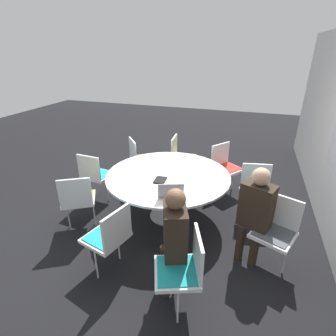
% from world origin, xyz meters
% --- Properties ---
extents(ground_plane, '(16.00, 16.00, 0.00)m').
position_xyz_m(ground_plane, '(0.00, 0.00, 0.00)').
color(ground_plane, black).
extents(conference_table, '(1.81, 1.81, 0.72)m').
position_xyz_m(conference_table, '(0.00, 0.00, 0.62)').
color(conference_table, '#B7B7BC').
rests_on(conference_table, ground_plane).
extents(chair_0, '(0.56, 0.55, 0.88)m').
position_xyz_m(chair_0, '(1.46, 0.64, 0.53)').
color(chair_0, silver).
rests_on(chair_0, ground_plane).
extents(chair_1, '(0.56, 0.57, 0.88)m').
position_xyz_m(chair_1, '(0.55, 1.49, 0.53)').
color(chair_1, silver).
rests_on(chair_1, ground_plane).
extents(chair_2, '(0.50, 0.51, 0.88)m').
position_xyz_m(chair_2, '(-0.31, 1.25, 0.53)').
color(chair_2, silver).
rests_on(chair_2, ground_plane).
extents(chair_3, '(0.60, 0.60, 0.88)m').
position_xyz_m(chair_3, '(-1.08, 0.70, 0.53)').
color(chair_3, silver).
rests_on(chair_3, ground_plane).
extents(chair_4, '(0.47, 0.45, 0.88)m').
position_xyz_m(chair_4, '(-1.28, -0.17, 0.53)').
color(chair_4, silver).
rests_on(chair_4, ground_plane).
extents(chair_5, '(0.61, 0.60, 0.88)m').
position_xyz_m(chair_5, '(-0.94, -0.88, 0.53)').
color(chair_5, silver).
rests_on(chair_5, ground_plane).
extents(chair_6, '(0.46, 0.48, 0.88)m').
position_xyz_m(chair_6, '(-0.05, -1.29, 0.53)').
color(chair_6, silver).
rests_on(chair_6, ground_plane).
extents(chair_7, '(0.58, 0.59, 0.88)m').
position_xyz_m(chair_7, '(0.70, -1.08, 0.53)').
color(chair_7, silver).
rests_on(chair_7, ground_plane).
extents(chair_8, '(0.53, 0.52, 0.88)m').
position_xyz_m(chair_8, '(1.26, -0.27, 0.53)').
color(chair_8, silver).
rests_on(chair_8, ground_plane).
extents(person_0, '(0.42, 0.34, 1.23)m').
position_xyz_m(person_0, '(1.26, 0.47, 0.72)').
color(person_0, '#2D2319').
rests_on(person_0, ground_plane).
extents(person_1, '(0.35, 0.42, 1.23)m').
position_xyz_m(person_1, '(0.53, 1.24, 0.72)').
color(person_1, '#2D2319').
rests_on(person_1, ground_plane).
extents(laptop, '(0.35, 0.38, 0.21)m').
position_xyz_m(laptop, '(0.58, 0.22, 0.78)').
color(laptop, '#99999E').
rests_on(laptop, conference_table).
extents(spiral_notebook, '(0.22, 0.16, 0.02)m').
position_xyz_m(spiral_notebook, '(0.23, -0.04, 0.73)').
color(spiral_notebook, black).
rests_on(spiral_notebook, conference_table).
extents(handbag, '(0.36, 0.16, 0.28)m').
position_xyz_m(handbag, '(-1.36, 0.36, 0.14)').
color(handbag, black).
rests_on(handbag, ground_plane).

